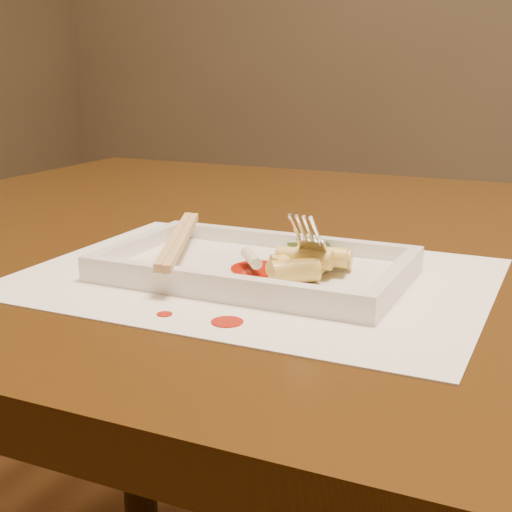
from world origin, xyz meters
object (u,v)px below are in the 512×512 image
at_px(plate_base, 256,271).
at_px(placemat, 256,276).
at_px(chopstick_a, 175,238).
at_px(fork, 341,186).
at_px(table, 407,334).

bearing_deg(plate_base, placemat, 0.00).
xyz_separation_m(placemat, chopstick_a, (-0.08, 0.00, 0.03)).
relative_size(placemat, fork, 2.86).
distance_m(table, placemat, 0.23).
bearing_deg(plate_base, fork, 14.42).
height_order(placemat, fork, fork).
bearing_deg(chopstick_a, plate_base, 0.00).
bearing_deg(table, chopstick_a, -135.04).
distance_m(plate_base, fork, 0.11).
bearing_deg(fork, plate_base, -165.58).
height_order(chopstick_a, fork, fork).
xyz_separation_m(plate_base, fork, (0.07, 0.02, 0.08)).
distance_m(plate_base, chopstick_a, 0.08).
relative_size(plate_base, fork, 1.86).
height_order(plate_base, fork, fork).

